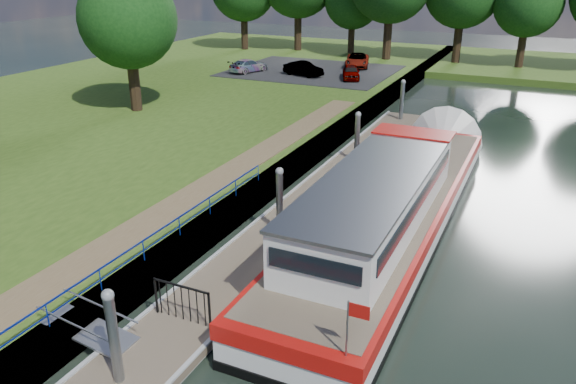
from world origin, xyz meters
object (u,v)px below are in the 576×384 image
at_px(barge, 395,201).
at_px(car_b, 303,69).
at_px(pontoon, 323,195).
at_px(car_a, 351,72).
at_px(car_c, 249,66).
at_px(car_d, 357,60).

xyz_separation_m(barge, car_b, (-14.33, 23.79, 0.34)).
bearing_deg(car_b, pontoon, -138.37).
height_order(barge, car_a, barge).
distance_m(pontoon, car_a, 23.67).
xyz_separation_m(pontoon, car_c, (-15.80, 21.96, 1.21)).
xyz_separation_m(pontoon, car_d, (-7.98, 28.44, 1.26)).
bearing_deg(car_a, pontoon, -94.53).
distance_m(barge, car_c, 30.39).
height_order(car_a, car_b, car_b).
bearing_deg(car_a, barge, -87.83).
relative_size(barge, car_d, 4.81).
height_order(pontoon, car_b, car_b).
height_order(pontoon, car_c, car_c).
bearing_deg(car_d, pontoon, -90.03).
height_order(car_b, car_d, car_d).
bearing_deg(car_b, barge, -132.96).
height_order(car_c, car_d, car_d).
distance_m(barge, car_b, 27.78).
bearing_deg(barge, pontoon, 158.26).
bearing_deg(car_c, car_b, -158.70).
xyz_separation_m(car_a, car_b, (-4.15, -0.34, 0.02)).
bearing_deg(car_b, car_d, -8.41).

